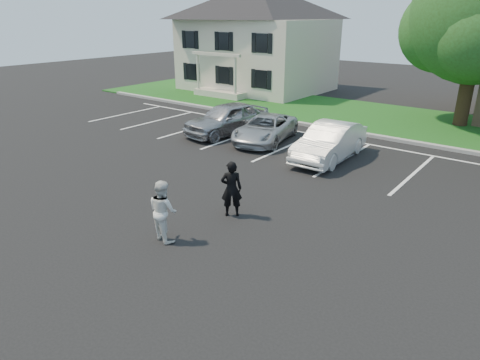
{
  "coord_description": "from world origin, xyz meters",
  "views": [
    {
      "loc": [
        6.81,
        -7.81,
        5.6
      ],
      "look_at": [
        0.0,
        1.0,
        1.25
      ],
      "focal_mm": 32.0,
      "sensor_mm": 36.0,
      "label": 1
    }
  ],
  "objects_px": {
    "car_white_sedan": "(330,142)",
    "man_white_shirt": "(163,211)",
    "man_black_suit": "(231,189)",
    "house": "(257,38)",
    "car_silver_minivan": "(265,129)",
    "car_silver_west": "(227,119)"
  },
  "relations": [
    {
      "from": "man_white_shirt",
      "to": "man_black_suit",
      "type": "bearing_deg",
      "value": -91.24
    },
    {
      "from": "man_black_suit",
      "to": "car_silver_minivan",
      "type": "bearing_deg",
      "value": -103.05
    },
    {
      "from": "man_white_shirt",
      "to": "car_white_sedan",
      "type": "xyz_separation_m",
      "value": [
        0.37,
        8.75,
        -0.1
      ]
    },
    {
      "from": "house",
      "to": "man_white_shirt",
      "type": "height_order",
      "value": "house"
    },
    {
      "from": "car_silver_minivan",
      "to": "car_silver_west",
      "type": "bearing_deg",
      "value": 169.93
    },
    {
      "from": "house",
      "to": "car_silver_west",
      "type": "xyz_separation_m",
      "value": [
        6.7,
        -11.85,
        -3.05
      ]
    },
    {
      "from": "house",
      "to": "man_black_suit",
      "type": "height_order",
      "value": "house"
    },
    {
      "from": "man_white_shirt",
      "to": "car_silver_west",
      "type": "distance_m",
      "value": 10.68
    },
    {
      "from": "car_silver_minivan",
      "to": "car_white_sedan",
      "type": "xyz_separation_m",
      "value": [
        3.57,
        -0.57,
        0.12
      ]
    },
    {
      "from": "car_silver_minivan",
      "to": "car_white_sedan",
      "type": "bearing_deg",
      "value": -21.78
    },
    {
      "from": "house",
      "to": "car_silver_minivan",
      "type": "relative_size",
      "value": 2.37
    },
    {
      "from": "car_silver_minivan",
      "to": "car_white_sedan",
      "type": "height_order",
      "value": "car_white_sedan"
    },
    {
      "from": "car_silver_west",
      "to": "car_silver_minivan",
      "type": "relative_size",
      "value": 1.05
    },
    {
      "from": "man_white_shirt",
      "to": "car_silver_west",
      "type": "relative_size",
      "value": 0.36
    },
    {
      "from": "car_silver_minivan",
      "to": "car_white_sedan",
      "type": "distance_m",
      "value": 3.61
    },
    {
      "from": "car_white_sedan",
      "to": "man_white_shirt",
      "type": "bearing_deg",
      "value": -94.97
    },
    {
      "from": "car_silver_west",
      "to": "car_white_sedan",
      "type": "xyz_separation_m",
      "value": [
        5.77,
        -0.47,
        -0.05
      ]
    },
    {
      "from": "man_black_suit",
      "to": "car_white_sedan",
      "type": "relative_size",
      "value": 0.38
    },
    {
      "from": "house",
      "to": "car_silver_minivan",
      "type": "bearing_deg",
      "value": -52.85
    },
    {
      "from": "house",
      "to": "man_white_shirt",
      "type": "relative_size",
      "value": 6.23
    },
    {
      "from": "car_silver_west",
      "to": "car_silver_minivan",
      "type": "distance_m",
      "value": 2.21
    },
    {
      "from": "car_silver_west",
      "to": "man_black_suit",
      "type": "bearing_deg",
      "value": -39.71
    }
  ]
}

